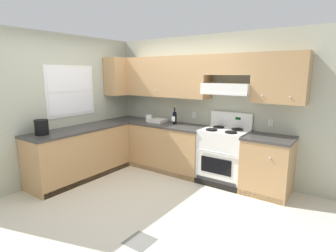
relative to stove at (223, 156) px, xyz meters
name	(u,v)px	position (x,y,z in m)	size (l,w,h in m)	color
ground_plane	(133,194)	(-0.96, -1.25, -0.48)	(7.04, 7.04, 0.00)	beige
floor_accent_tile	(140,241)	(-0.07, -2.11, -0.48)	(0.30, 0.30, 0.01)	slate
wall_back	(203,95)	(-0.56, 0.27, 1.00)	(4.68, 0.57, 2.55)	#B7BAA3
wall_left	(76,102)	(-2.55, -1.03, 0.87)	(0.47, 4.00, 2.55)	#B7BAA3
counter_back_run	(179,149)	(-0.89, -0.01, -0.03)	(3.60, 0.65, 0.91)	tan
counter_left_run	(81,153)	(-2.20, -1.26, -0.03)	(0.63, 1.91, 0.91)	tan
stove	(223,156)	(0.00, 0.00, 0.00)	(0.76, 0.62, 1.20)	white
wine_bottle	(175,117)	(-1.05, 0.05, 0.57)	(0.08, 0.08, 0.35)	black
bowl	(158,121)	(-1.43, 0.02, 0.45)	(0.31, 0.27, 0.06)	white
bucket	(42,127)	(-2.27, -1.91, 0.56)	(0.22, 0.22, 0.24)	black
paper_towel_roll	(149,118)	(-1.63, 0.00, 0.50)	(0.12, 0.12, 0.14)	white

